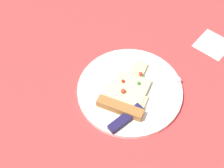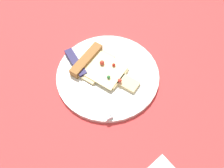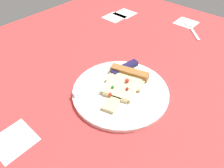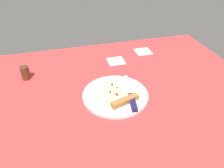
{
  "view_description": "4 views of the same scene",
  "coord_description": "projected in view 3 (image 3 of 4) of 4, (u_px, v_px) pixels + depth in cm",
  "views": [
    {
      "loc": [
        22.97,
        -30.57,
        73.35
      ],
      "look_at": [
        -8.69,
        6.89,
        3.14
      ],
      "focal_mm": 53.03,
      "sensor_mm": 36.0,
      "label": 1
    },
    {
      "loc": [
        16.36,
        37.21,
        52.08
      ],
      "look_at": [
        -3.34,
        13.46,
        2.01
      ],
      "focal_mm": 36.4,
      "sensor_mm": 36.0,
      "label": 2
    },
    {
      "loc": [
        -30.79,
        42.26,
        42.01
      ],
      "look_at": [
        -2.47,
        10.71,
        2.62
      ],
      "focal_mm": 32.23,
      "sensor_mm": 36.0,
      "label": 3
    },
    {
      "loc": [
        -23.92,
        -56.19,
        56.01
      ],
      "look_at": [
        -5.45,
        13.34,
        3.92
      ],
      "focal_mm": 33.19,
      "sensor_mm": 36.0,
      "label": 4
    }
  ],
  "objects": [
    {
      "name": "knife",
      "position": [
        113.0,
        74.0,
        0.62
      ],
      "size": [
        5.95,
        24.02,
        2.45
      ],
      "rotation": [
        0.0,
        0.0,
        -0.16
      ],
      "color": "silver",
      "rests_on": "plate"
    },
    {
      "name": "pizza_slice",
      "position": [
        124.0,
        82.0,
        0.59
      ],
      "size": [
        13.79,
        18.93,
        2.57
      ],
      "rotation": [
        0.0,
        0.0,
        0.3
      ],
      "color": "beige",
      "rests_on": "plate"
    },
    {
      "name": "plate",
      "position": [
        120.0,
        91.0,
        0.59
      ],
      "size": [
        27.87,
        27.87,
        1.21
      ],
      "primitive_type": "cylinder",
      "color": "white",
      "rests_on": "ground_plane"
    },
    {
      "name": "fork",
      "position": [
        192.0,
        30.0,
        0.86
      ],
      "size": [
        11.76,
        12.41,
        0.8
      ],
      "rotation": [
        0.0,
        0.0,
        3.89
      ],
      "color": "silver",
      "rests_on": "ground_plane"
    },
    {
      "name": "ground_plane",
      "position": [
        128.0,
        73.0,
        0.68
      ],
      "size": [
        122.92,
        122.92,
        3.0
      ],
      "color": "#D13838",
      "rests_on": "ground"
    }
  ]
}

